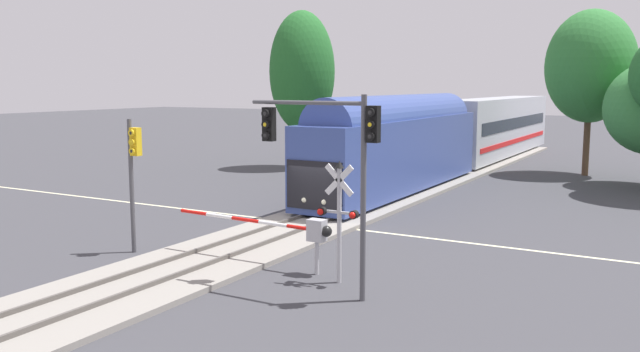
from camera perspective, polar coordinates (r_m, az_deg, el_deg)
ground_plane at (r=29.11m, az=-0.68°, el=-4.15°), size 220.00×220.00×0.00m
road_centre_stripe at (r=29.11m, az=-0.68°, el=-4.14°), size 44.00×0.20×0.01m
railway_track at (r=29.09m, az=-0.68°, el=-3.97°), size 4.40×80.00×0.32m
commuter_train at (r=46.53m, az=11.58°, el=3.68°), size 3.04×41.91×5.16m
crossing_gate_near at (r=21.64m, az=-1.94°, el=-4.58°), size 6.17×0.40×1.80m
crossing_signal_mast at (r=20.20m, az=1.61°, el=-2.84°), size 1.36×0.44×3.78m
traffic_signal_near_right at (r=18.71m, az=0.95°, el=2.61°), size 4.11×0.38×5.79m
traffic_signal_median at (r=24.61m, az=-15.70°, el=1.01°), size 0.53×0.38×4.84m
oak_behind_train at (r=48.09m, az=-1.54°, el=8.91°), size 4.67×4.67×11.23m
elm_centre_background at (r=47.63m, az=22.15°, el=8.67°), size 5.79×5.79×10.90m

